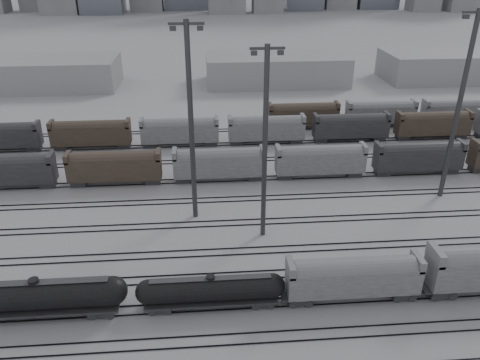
{
  "coord_description": "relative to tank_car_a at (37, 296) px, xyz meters",
  "views": [
    {
      "loc": [
        -11.18,
        -38.48,
        34.63
      ],
      "look_at": [
        -6.2,
        23.63,
        4.0
      ],
      "focal_mm": 35.0,
      "sensor_mm": 36.0,
      "label": 1
    }
  ],
  "objects": [
    {
      "name": "ground",
      "position": [
        29.02,
        -1.0,
        -2.64
      ],
      "size": [
        900.0,
        900.0,
        0.0
      ],
      "primitive_type": "plane",
      "color": "#ACADB1",
      "rests_on": "ground"
    },
    {
      "name": "tracks",
      "position": [
        29.02,
        16.5,
        -2.56
      ],
      "size": [
        220.0,
        71.5,
        0.16
      ],
      "color": "black",
      "rests_on": "ground"
    },
    {
      "name": "tank_car_a",
      "position": [
        0.0,
        0.0,
        0.0
      ],
      "size": [
        18.5,
        3.08,
        4.57
      ],
      "color": "#242427",
      "rests_on": "ground"
    },
    {
      "name": "tank_car_b",
      "position": [
        17.91,
        0.0,
        -0.37
      ],
      "size": [
        15.89,
        2.65,
        3.93
      ],
      "color": "#242427",
      "rests_on": "ground"
    },
    {
      "name": "hopper_car_a",
      "position": [
        33.27,
        0.0,
        0.56
      ],
      "size": [
        14.5,
        2.88,
        5.19
      ],
      "color": "#242427",
      "rests_on": "ground"
    },
    {
      "name": "light_mast_b",
      "position": [
        16.08,
        19.45,
        11.85
      ],
      "size": [
        4.37,
        0.7,
        27.32
      ],
      "color": "#39393C",
      "rests_on": "ground"
    },
    {
      "name": "light_mast_c",
      "position": [
        25.21,
        13.84,
        10.76
      ],
      "size": [
        4.04,
        0.65,
        25.26
      ],
      "color": "#39393C",
      "rests_on": "ground"
    },
    {
      "name": "light_mast_d",
      "position": [
        54.44,
        22.76,
        12.17
      ],
      "size": [
        4.47,
        0.71,
        27.92
      ],
      "color": "#39393C",
      "rests_on": "ground"
    },
    {
      "name": "bg_string_near",
      "position": [
        37.02,
        31.0,
        0.16
      ],
      "size": [
        151.0,
        3.0,
        5.6
      ],
      "color": "gray",
      "rests_on": "ground"
    },
    {
      "name": "bg_string_mid",
      "position": [
        47.02,
        47.0,
        0.16
      ],
      "size": [
        151.0,
        3.0,
        5.6
      ],
      "color": "#242427",
      "rests_on": "ground"
    },
    {
      "name": "bg_string_far",
      "position": [
        64.52,
        55.0,
        0.16
      ],
      "size": [
        66.0,
        3.0,
        5.6
      ],
      "color": "#493A2E",
      "rests_on": "ground"
    },
    {
      "name": "warehouse_left",
      "position": [
        -30.98,
        94.0,
        1.36
      ],
      "size": [
        50.0,
        18.0,
        8.0
      ],
      "primitive_type": "cube",
      "color": "#A5A6A8",
      "rests_on": "ground"
    },
    {
      "name": "warehouse_mid",
      "position": [
        39.02,
        94.0,
        1.36
      ],
      "size": [
        40.0,
        18.0,
        8.0
      ],
      "primitive_type": "cube",
      "color": "#A5A6A8",
      "rests_on": "ground"
    },
    {
      "name": "warehouse_right",
      "position": [
        89.02,
        94.0,
        1.36
      ],
      "size": [
        35.0,
        18.0,
        8.0
      ],
      "primitive_type": "cube",
      "color": "#A5A6A8",
      "rests_on": "ground"
    }
  ]
}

